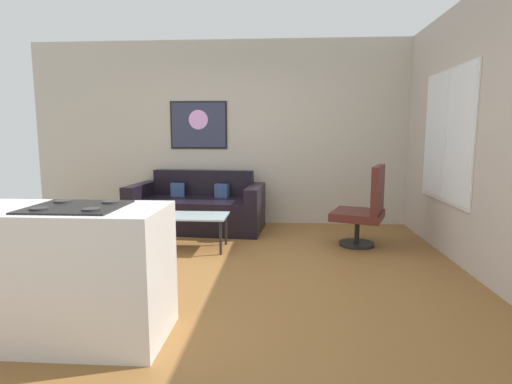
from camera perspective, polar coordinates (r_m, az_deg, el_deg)
name	(u,v)px	position (r m, az deg, el deg)	size (l,w,h in m)	color
ground	(210,274)	(4.24, -6.39, -11.36)	(6.40, 6.40, 0.04)	brown
back_wall	(237,133)	(6.40, -2.72, 8.18)	(6.40, 0.05, 2.80)	#BDB3A3
right_wall	(475,133)	(4.64, 28.22, 7.28)	(0.05, 6.40, 2.80)	#BFB1A4
couch	(198,209)	(6.05, -8.16, -2.40)	(1.96, 1.06, 0.84)	black
coffee_table	(188,218)	(5.01, -9.42, -3.60)	(0.94, 0.53, 0.42)	silver
armchair	(365,209)	(5.21, 14.99, -2.24)	(0.77, 0.78, 1.01)	black
kitchen_counter	(35,273)	(3.20, -28.52, -9.85)	(1.79, 0.66, 0.93)	silver
wall_painting	(199,125)	(6.45, -8.01, 9.26)	(0.88, 0.03, 0.73)	black
window	(447,136)	(5.18, 25.07, 7.04)	(0.03, 1.41, 1.51)	silver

